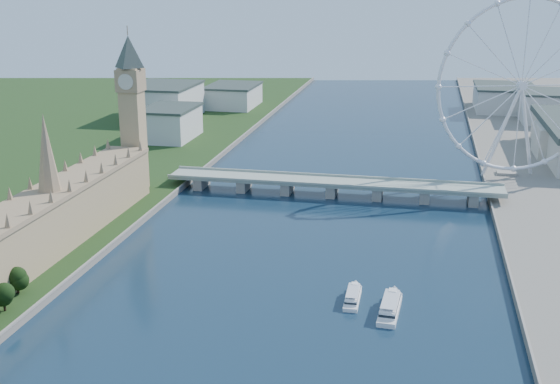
# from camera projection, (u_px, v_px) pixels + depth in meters

# --- Properties ---
(parliament_range) EXTENTS (24.00, 200.00, 70.00)m
(parliament_range) POSITION_uv_depth(u_px,v_px,m) (53.00, 218.00, 361.27)
(parliament_range) COLOR tan
(parliament_range) RESTS_ON ground
(big_ben) EXTENTS (20.02, 20.02, 110.00)m
(big_ben) POSITION_uv_depth(u_px,v_px,m) (131.00, 93.00, 448.67)
(big_ben) COLOR tan
(big_ben) RESTS_ON ground
(westminster_bridge) EXTENTS (220.00, 22.00, 9.50)m
(westminster_bridge) POSITION_uv_depth(u_px,v_px,m) (332.00, 185.00, 461.77)
(westminster_bridge) COLOR gray
(westminster_bridge) RESTS_ON ground
(london_eye) EXTENTS (113.60, 39.12, 124.30)m
(london_eye) POSITION_uv_depth(u_px,v_px,m) (522.00, 86.00, 472.58)
(london_eye) COLOR silver
(london_eye) RESTS_ON ground
(city_skyline) EXTENTS (505.00, 280.00, 32.00)m
(city_skyline) POSITION_uv_depth(u_px,v_px,m) (406.00, 106.00, 695.04)
(city_skyline) COLOR beige
(city_skyline) RESTS_ON ground
(tour_boat_near) EXTENTS (6.76, 26.13, 5.73)m
(tour_boat_near) POSITION_uv_depth(u_px,v_px,m) (352.00, 301.00, 309.61)
(tour_boat_near) COLOR white
(tour_boat_near) RESTS_ON ground
(tour_boat_far) EXTENTS (10.10, 32.34, 7.07)m
(tour_boat_far) POSITION_uv_depth(u_px,v_px,m) (390.00, 313.00, 298.51)
(tour_boat_far) COLOR silver
(tour_boat_far) RESTS_ON ground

